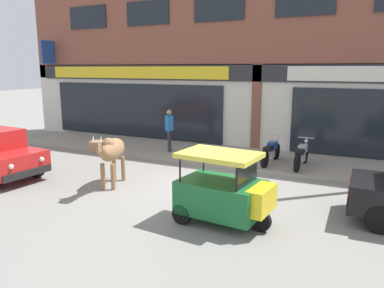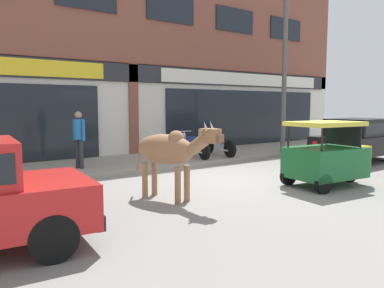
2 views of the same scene
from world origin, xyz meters
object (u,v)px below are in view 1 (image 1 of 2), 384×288
Objects in this scene: motorcycle_1 at (301,155)px; pedestrian at (169,126)px; cow at (111,151)px; motorcycle_0 at (271,152)px; auto_rickshaw at (224,193)px.

pedestrian is at bearing 178.07° from motorcycle_1.
cow is at bearing -139.09° from motorcycle_1.
cow is 1.30× the size of pedestrian.
cow is at bearing -131.24° from motorcycle_0.
pedestrian is (-0.43, 4.05, 0.11)m from cow.
cow is 1.15× the size of motorcycle_1.
pedestrian is (-3.91, 0.08, 0.60)m from motorcycle_0.
cow is 5.29m from motorcycle_0.
cow is 1.15× the size of motorcycle_0.
motorcycle_0 is 3.95m from pedestrian.
pedestrian is (-4.91, 0.17, 0.60)m from motorcycle_1.
motorcycle_1 is 4.95m from pedestrian.
auto_rickshaw is at bearing -15.48° from cow.
motorcycle_0 is at bearing -1.24° from pedestrian.
auto_rickshaw is 4.97m from motorcycle_1.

